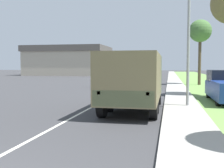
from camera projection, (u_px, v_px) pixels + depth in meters
The scene contains 10 objects.
ground_plane at pixel (144, 79), 43.20m from camera, with size 180.00×180.00×0.00m, color #38383A.
lane_centre_stripe at pixel (144, 79), 43.20m from camera, with size 0.12×120.00×0.00m.
sidewalk_right at pixel (174, 79), 42.30m from camera, with size 1.80×120.00×0.12m.
grass_strip_right at pixel (204, 80), 41.42m from camera, with size 7.00×120.00×0.02m.
military_truck at pixel (134, 78), 13.17m from camera, with size 2.38×6.56×2.64m.
car_nearest_ahead at pixel (109, 80), 27.87m from camera, with size 1.80×4.26×1.57m.
car_second_ahead at pixel (128, 76), 38.26m from camera, with size 1.72×4.36×1.58m.
lamp_post at pixel (184, 28), 13.89m from camera, with size 1.69×0.24×6.44m.
tree_far_right at pixel (200, 32), 30.43m from camera, with size 2.44×2.44×7.09m.
building_distant at pixel (69, 61), 64.07m from camera, with size 17.88×12.60×6.49m.
Camera 1 is at (3.84, -3.27, 2.10)m, focal length 45.00 mm.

